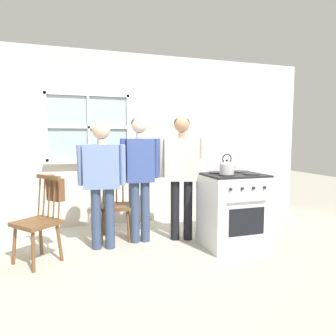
# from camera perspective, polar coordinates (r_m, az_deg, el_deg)

# --- Properties ---
(ground_plane) EXTENTS (16.00, 16.00, 0.00)m
(ground_plane) POSITION_cam_1_polar(r_m,az_deg,el_deg) (3.76, -4.24, -15.66)
(ground_plane) COLOR #B2AD9E
(wall_back) EXTENTS (6.40, 0.16, 2.70)m
(wall_back) POSITION_cam_1_polar(r_m,az_deg,el_deg) (4.88, -7.79, 5.29)
(wall_back) COLOR silver
(wall_back) RESTS_ON ground_plane
(chair_by_window) EXTENTS (0.58, 0.58, 0.96)m
(chair_by_window) POSITION_cam_1_polar(r_m,az_deg,el_deg) (3.63, -23.50, -9.53)
(chair_by_window) COLOR brown
(chair_by_window) RESTS_ON ground_plane
(chair_near_wall) EXTENTS (0.49, 0.47, 0.96)m
(chair_near_wall) POSITION_cam_1_polar(r_m,az_deg,el_deg) (4.17, -9.88, -7.18)
(chair_near_wall) COLOR brown
(chair_near_wall) RESTS_ON ground_plane
(person_elderly_left) EXTENTS (0.59, 0.28, 1.57)m
(person_elderly_left) POSITION_cam_1_polar(r_m,az_deg,el_deg) (3.73, -12.47, -0.71)
(person_elderly_left) COLOR #384766
(person_elderly_left) RESTS_ON ground_plane
(person_teen_center) EXTENTS (0.51, 0.23, 1.64)m
(person_teen_center) POSITION_cam_1_polar(r_m,az_deg,el_deg) (3.90, -5.42, 0.16)
(person_teen_center) COLOR #384766
(person_teen_center) RESTS_ON ground_plane
(person_adult_right) EXTENTS (0.61, 0.34, 1.65)m
(person_adult_right) POSITION_cam_1_polar(r_m,az_deg,el_deg) (3.97, 2.63, 0.53)
(person_adult_right) COLOR black
(person_adult_right) RESTS_ON ground_plane
(stove) EXTENTS (0.75, 0.68, 1.08)m
(stove) POSITION_cam_1_polar(r_m,az_deg,el_deg) (3.92, 12.23, -7.64)
(stove) COLOR silver
(stove) RESTS_ON ground_plane
(kettle) EXTENTS (0.21, 0.17, 0.25)m
(kettle) POSITION_cam_1_polar(r_m,az_deg,el_deg) (3.63, 11.14, 0.16)
(kettle) COLOR #B7B7BC
(kettle) RESTS_ON stove
(potted_plant) EXTENTS (0.15, 0.15, 0.26)m
(potted_plant) POSITION_cam_1_polar(r_m,az_deg,el_deg) (4.73, -15.38, 2.20)
(potted_plant) COLOR #42474C
(potted_plant) RESTS_ON wall_back
(handbag) EXTENTS (0.25, 0.25, 0.31)m
(handbag) POSITION_cam_1_polar(r_m,az_deg,el_deg) (3.69, -20.69, -3.76)
(handbag) COLOR brown
(handbag) RESTS_ON chair_by_window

